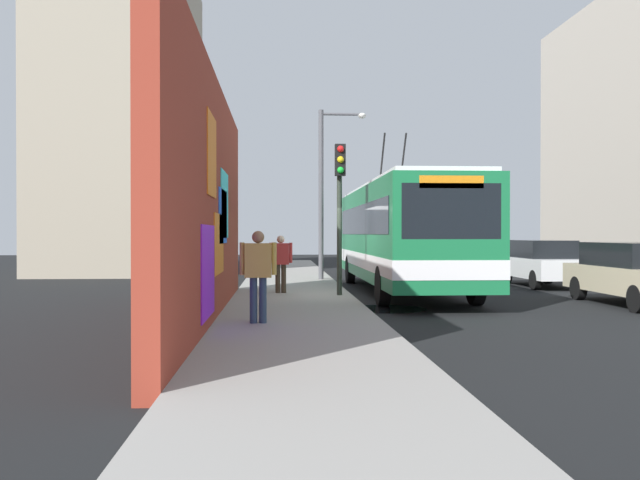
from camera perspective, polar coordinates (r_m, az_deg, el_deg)
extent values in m
plane|color=black|center=(18.22, 2.76, -5.15)|extent=(80.00, 80.00, 0.00)
cube|color=gray|center=(18.11, -2.29, -4.94)|extent=(48.00, 3.20, 0.15)
cube|color=maroon|center=(13.72, -9.25, 3.23)|extent=(13.24, 0.30, 4.90)
cube|color=#8C19D8|center=(11.69, -9.46, -2.63)|extent=(2.03, 0.02, 1.59)
cube|color=#33D8E5|center=(15.20, -8.08, 2.97)|extent=(1.88, 0.02, 1.49)
cube|color=orange|center=(12.42, -9.15, 7.08)|extent=(1.54, 0.02, 1.48)
cube|color=orange|center=(13.76, -8.55, -0.32)|extent=(1.98, 0.02, 1.22)
cube|color=blue|center=(14.73, -8.22, 1.99)|extent=(1.95, 0.02, 1.17)
cube|color=#9E937F|center=(32.96, -16.34, 9.64)|extent=(8.83, 6.32, 14.06)
cube|color=black|center=(32.09, -10.76, 5.16)|extent=(7.50, 0.04, 1.10)
cube|color=black|center=(32.51, -10.77, 10.80)|extent=(7.50, 0.04, 1.10)
cube|color=black|center=(33.23, -10.78, 16.23)|extent=(7.50, 0.04, 1.10)
cube|color=#19723F|center=(20.87, 6.93, 0.58)|extent=(12.01, 2.61, 2.74)
cube|color=silver|center=(20.92, 6.94, 4.49)|extent=(11.53, 2.40, 0.12)
cube|color=white|center=(20.89, 6.93, -1.67)|extent=(12.03, 2.63, 0.44)
cube|color=black|center=(15.04, 11.07, 2.42)|extent=(0.04, 2.22, 1.23)
cube|color=black|center=(20.88, 6.93, 1.70)|extent=(11.05, 2.64, 0.88)
cube|color=orange|center=(15.08, 11.06, 4.85)|extent=(0.06, 1.43, 0.28)
cylinder|color=black|center=(22.82, 6.98, 6.28)|extent=(1.43, 0.06, 2.00)
cylinder|color=black|center=(22.71, 5.24, 6.31)|extent=(1.43, 0.06, 2.00)
cylinder|color=black|center=(17.46, 13.05, -3.76)|extent=(1.00, 0.28, 1.00)
cylinder|color=black|center=(16.94, 5.33, -3.88)|extent=(1.00, 0.28, 1.00)
cylinder|color=black|center=(24.90, 8.01, -2.47)|extent=(1.00, 0.28, 1.00)
cylinder|color=black|center=(24.54, 2.58, -2.51)|extent=(1.00, 0.28, 1.00)
cube|color=#C6B793|center=(18.66, 25.30, -3.06)|extent=(4.61, 1.86, 0.66)
cube|color=black|center=(18.72, 25.17, -1.12)|extent=(2.76, 1.67, 0.60)
cylinder|color=black|center=(16.96, 25.32, -4.53)|extent=(0.64, 0.22, 0.64)
cylinder|color=black|center=(20.41, 25.28, -3.68)|extent=(0.64, 0.22, 0.64)
cylinder|color=black|center=(19.67, 21.04, -3.83)|extent=(0.64, 0.22, 0.64)
cube|color=white|center=(24.21, 18.29, -2.22)|extent=(4.20, 1.72, 0.66)
cube|color=black|center=(24.27, 18.22, -0.73)|extent=(2.52, 1.55, 0.60)
cylinder|color=black|center=(23.26, 21.30, -3.16)|extent=(0.64, 0.22, 0.64)
cylinder|color=black|center=(22.66, 17.80, -3.24)|extent=(0.64, 0.22, 0.64)
cylinder|color=black|center=(25.80, 18.71, -2.79)|extent=(0.64, 0.22, 0.64)
cylinder|color=black|center=(25.26, 15.51, -2.85)|extent=(0.64, 0.22, 0.64)
cylinder|color=#2D3F59|center=(12.53, -4.86, -5.10)|extent=(0.14, 0.14, 0.84)
cylinder|color=#2D3F59|center=(12.53, -5.65, -5.10)|extent=(0.14, 0.14, 0.84)
cube|color=gold|center=(12.48, -5.26, -1.73)|extent=(0.22, 0.49, 0.63)
cylinder|color=gold|center=(12.47, -3.90, -1.58)|extent=(0.09, 0.09, 0.60)
cylinder|color=gold|center=(12.49, -6.62, -1.58)|extent=(0.09, 0.09, 0.60)
sphere|color=#936B4C|center=(12.47, -5.26, 0.25)|extent=(0.23, 0.23, 0.23)
cylinder|color=#3F3326|center=(18.86, -3.10, -3.29)|extent=(0.14, 0.14, 0.79)
cylinder|color=#3F3326|center=(18.86, -3.59, -3.29)|extent=(0.14, 0.14, 0.79)
cube|color=#BF3333|center=(18.83, -3.35, -1.18)|extent=(0.22, 0.46, 0.60)
cylinder|color=#BF3333|center=(18.83, -2.49, -1.09)|extent=(0.09, 0.09, 0.57)
cylinder|color=#BF3333|center=(18.83, -4.20, -1.09)|extent=(0.09, 0.09, 0.57)
sphere|color=beige|center=(18.82, -3.35, 0.05)|extent=(0.21, 0.21, 0.21)
cylinder|color=#2D382D|center=(18.12, 1.66, 1.73)|extent=(0.14, 0.14, 4.06)
cube|color=black|center=(18.01, 1.72, 6.79)|extent=(0.20, 0.28, 0.84)
sphere|color=red|center=(17.93, 1.75, 7.71)|extent=(0.18, 0.18, 0.18)
sphere|color=yellow|center=(17.90, 1.75, 6.82)|extent=(0.18, 0.18, 0.18)
sphere|color=green|center=(17.87, 1.75, 5.93)|extent=(0.18, 0.18, 0.18)
cylinder|color=#4C4C51|center=(24.49, 0.09, 3.87)|extent=(0.18, 0.18, 6.15)
cylinder|color=#4C4C51|center=(24.89, 1.84, 10.60)|extent=(0.10, 1.50, 0.10)
ellipsoid|color=silver|center=(24.96, 3.59, 10.46)|extent=(0.44, 0.28, 0.20)
cylinder|color=black|center=(16.27, 5.67, -5.82)|extent=(1.88, 1.88, 0.00)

